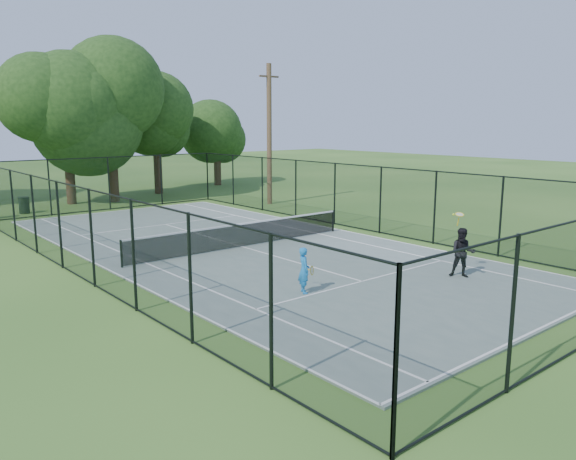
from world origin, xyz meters
TOP-DOWN VIEW (x-y plane):
  - ground at (0.00, 0.00)m, footprint 120.00×120.00m
  - tennis_court at (0.00, 0.00)m, footprint 11.00×24.00m
  - tennis_net at (0.00, 0.00)m, footprint 10.08×0.08m
  - fence at (0.00, 0.00)m, footprint 13.10×26.10m
  - tree_near_left at (-0.89, 16.72)m, footprint 6.78×6.78m
  - tree_near_mid at (1.49, 15.86)m, footprint 6.41×6.41m
  - tree_near_right at (5.56, 17.93)m, footprint 5.45×5.45m
  - tree_far_right at (11.68, 19.85)m, footprint 4.99×4.99m
  - trash_bin_right at (-4.15, 14.69)m, footprint 0.58×0.58m
  - utility_pole at (8.41, 9.00)m, footprint 1.40×0.30m
  - player_blue at (-2.15, -6.11)m, footprint 0.83×0.58m
  - player_black at (2.81, -8.07)m, footprint 0.93×1.09m

SIDE VIEW (x-z plane):
  - ground at x=0.00m, z-range 0.00..0.00m
  - tennis_court at x=0.00m, z-range 0.00..0.06m
  - trash_bin_right at x=-4.15m, z-range 0.01..0.91m
  - tennis_net at x=0.00m, z-range 0.10..1.05m
  - player_blue at x=-2.15m, z-range 0.06..1.40m
  - player_black at x=2.81m, z-range -0.16..1.87m
  - fence at x=0.00m, z-range 0.00..3.00m
  - tree_far_right at x=11.68m, z-range 0.79..7.39m
  - utility_pole at x=8.41m, z-range 0.06..8.35m
  - tree_near_right at x=5.56m, z-range 1.01..8.53m
  - tree_near_mid at x=1.49m, z-range 0.97..9.36m
  - tree_near_left at x=-0.89m, z-range 1.02..9.86m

